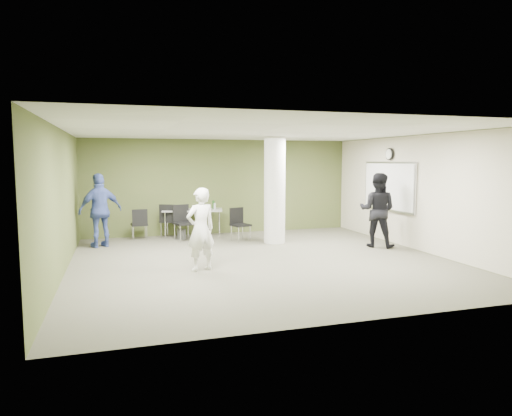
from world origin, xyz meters
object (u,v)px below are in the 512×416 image
object	(u,v)px
woman_white	(201,229)
folding_table	(193,211)
man_blue	(100,210)
chair_back_left	(140,222)
man_black	(377,210)

from	to	relation	value
woman_white	folding_table	bearing A→B (deg)	-114.39
woman_white	man_blue	bearing A→B (deg)	-75.53
chair_back_left	man_black	xyz separation A→B (m)	(5.71, -2.76, 0.44)
man_blue	man_black	bearing A→B (deg)	140.04
man_blue	chair_back_left	bearing A→B (deg)	-165.49
folding_table	chair_back_left	bearing A→B (deg)	-164.56
man_black	man_blue	xyz separation A→B (m)	(-6.69, 2.00, -0.00)
chair_back_left	woman_white	world-z (taller)	woman_white
man_black	man_blue	world-z (taller)	man_black
man_black	folding_table	bearing A→B (deg)	6.82
woman_white	man_blue	distance (m)	3.76
folding_table	woman_white	size ratio (longest dim) A/B	1.08
chair_back_left	folding_table	bearing A→B (deg)	179.92
folding_table	chair_back_left	distance (m)	1.53
chair_back_left	woman_white	xyz separation A→B (m)	(1.00, -3.96, 0.33)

